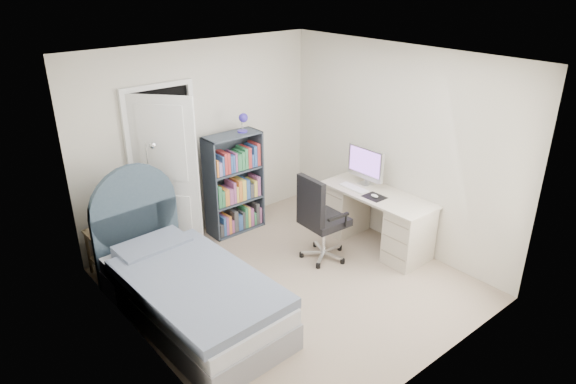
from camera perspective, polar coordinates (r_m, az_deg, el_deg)
room_shell at (r=5.32m, az=0.34°, el=1.15°), size 3.50×3.70×2.60m
door at (r=6.32m, az=-13.48°, el=2.12°), size 0.92×0.65×2.06m
bed at (r=5.39m, az=-11.18°, el=-10.48°), size 1.13×2.26×1.37m
nightstand at (r=6.21m, az=-19.32°, el=-5.23°), size 0.44×0.44×0.65m
floor_lamp at (r=6.29m, az=-14.48°, el=-2.29°), size 0.21×0.21×1.50m
bookcase at (r=6.81m, az=-5.88°, el=0.55°), size 0.76×0.32×1.60m
desk at (r=6.59m, az=9.69°, el=-2.69°), size 0.59×1.48×1.22m
office_chair at (r=6.08m, az=3.46°, el=-2.57°), size 0.57×0.58×1.10m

